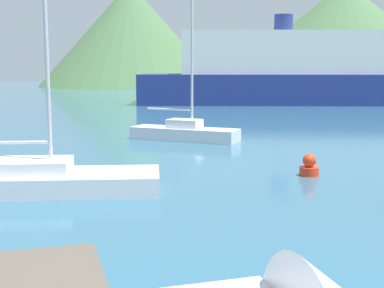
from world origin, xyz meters
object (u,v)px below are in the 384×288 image
(ferry_distant, at_px, (282,72))
(buoy_marker, at_px, (309,166))
(sailboat_inner, at_px, (32,179))
(sailboat_middle, at_px, (185,131))

(ferry_distant, distance_m, buoy_marker, 34.45)
(ferry_distant, bearing_deg, sailboat_inner, -108.68)
(ferry_distant, bearing_deg, buoy_marker, -96.50)
(sailboat_inner, distance_m, ferry_distant, 38.82)
(sailboat_middle, height_order, buoy_marker, sailboat_middle)
(sailboat_middle, relative_size, buoy_marker, 10.42)
(sailboat_middle, distance_m, buoy_marker, 9.61)
(sailboat_inner, distance_m, buoy_marker, 8.90)
(sailboat_middle, relative_size, ferry_distant, 0.28)
(sailboat_middle, xyz_separation_m, buoy_marker, (4.39, -8.54, -0.14))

